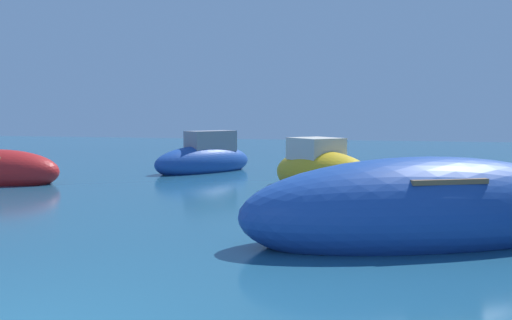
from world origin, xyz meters
The scene contains 3 objects.
moored_boat_1 centered at (4.04, 5.68, 0.51)m, with size 6.62×4.63×1.85m.
moored_boat_2 centered at (1.53, 11.43, 0.47)m, with size 3.99×3.96×1.78m.
moored_boat_6 centered at (-3.30, 15.11, 0.46)m, with size 3.46×4.19×1.79m.
Camera 1 is at (3.60, -3.85, 2.16)m, focal length 38.44 mm.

